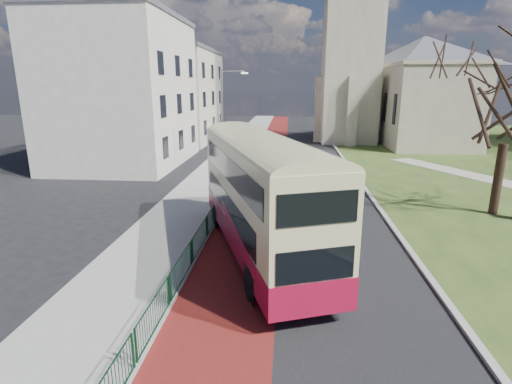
# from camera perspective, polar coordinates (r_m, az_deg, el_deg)

# --- Properties ---
(ground) EXTENTS (160.00, 160.00, 0.00)m
(ground) POSITION_cam_1_polar(r_m,az_deg,el_deg) (15.16, 1.23, -12.39)
(ground) COLOR black
(ground) RESTS_ON ground
(road_carriageway) EXTENTS (9.00, 120.00, 0.01)m
(road_carriageway) POSITION_cam_1_polar(r_m,az_deg,el_deg) (34.16, 5.85, 3.15)
(road_carriageway) COLOR black
(road_carriageway) RESTS_ON ground
(bus_lane) EXTENTS (3.40, 120.00, 0.01)m
(bus_lane) POSITION_cam_1_polar(r_m,az_deg,el_deg) (34.21, 1.32, 3.25)
(bus_lane) COLOR #591414
(bus_lane) RESTS_ON ground
(pavement_west) EXTENTS (4.00, 120.00, 0.12)m
(pavement_west) POSITION_cam_1_polar(r_m,az_deg,el_deg) (34.63, -4.98, 3.43)
(pavement_west) COLOR gray
(pavement_west) RESTS_ON ground
(kerb_west) EXTENTS (0.25, 120.00, 0.13)m
(kerb_west) POSITION_cam_1_polar(r_m,az_deg,el_deg) (34.35, -1.69, 3.40)
(kerb_west) COLOR #999993
(kerb_west) RESTS_ON ground
(kerb_east) EXTENTS (0.25, 80.00, 0.13)m
(kerb_east) POSITION_cam_1_polar(r_m,az_deg,el_deg) (36.49, 13.06, 3.70)
(kerb_east) COLOR #999993
(kerb_east) RESTS_ON ground
(pedestrian_railing) EXTENTS (0.07, 24.00, 1.12)m
(pedestrian_railing) POSITION_cam_1_polar(r_m,az_deg,el_deg) (18.96, -6.96, -4.91)
(pedestrian_railing) COLOR #0D3A1E
(pedestrian_railing) RESTS_ON ground
(gothic_church) EXTENTS (16.38, 18.00, 40.00)m
(gothic_church) POSITION_cam_1_polar(r_m,az_deg,el_deg) (53.12, 18.80, 20.92)
(gothic_church) COLOR gray
(gothic_church) RESTS_ON ground
(street_block_near) EXTENTS (10.30, 14.30, 13.00)m
(street_block_near) POSITION_cam_1_polar(r_m,az_deg,el_deg) (38.41, -18.43, 13.58)
(street_block_near) COLOR beige
(street_block_near) RESTS_ON ground
(street_block_far) EXTENTS (10.30, 16.30, 11.50)m
(street_block_far) POSITION_cam_1_polar(r_m,az_deg,el_deg) (53.54, -11.60, 13.41)
(street_block_far) COLOR beige
(street_block_far) RESTS_ON ground
(streetlamp) EXTENTS (2.13, 0.18, 8.00)m
(streetlamp) POSITION_cam_1_polar(r_m,az_deg,el_deg) (31.94, -4.60, 10.68)
(streetlamp) COLOR gray
(streetlamp) RESTS_ON pavement_west
(bus) EXTENTS (6.45, 11.98, 4.91)m
(bus) POSITION_cam_1_polar(r_m,az_deg,el_deg) (16.36, 0.64, 0.22)
(bus) COLOR maroon
(bus) RESTS_ON ground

